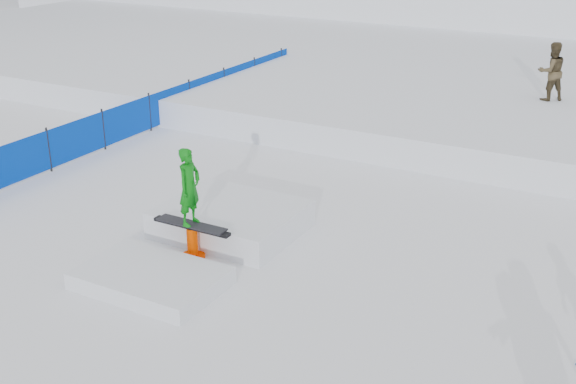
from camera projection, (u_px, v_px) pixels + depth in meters
The scene contains 6 objects.
ground at pixel (206, 285), 12.32m from camera, with size 120.00×120.00×0.00m, color white.
snow_berm at pixel (548, 6), 36.24m from camera, with size 60.00×14.00×2.40m, color white.
snow_midrise at pixel (469, 77), 25.17m from camera, with size 50.00×18.00×0.80m, color white.
safety_fence at pixel (150, 112), 20.38m from camera, with size 0.05×16.00×1.10m.
walker_olive at pixel (551, 71), 20.35m from camera, with size 0.80×0.63×1.65m, color #483B25.
jib_rail_feature at pixel (210, 231), 13.61m from camera, with size 2.60×4.40×2.11m.
Camera 1 is at (6.45, -8.81, 6.08)m, focal length 45.00 mm.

